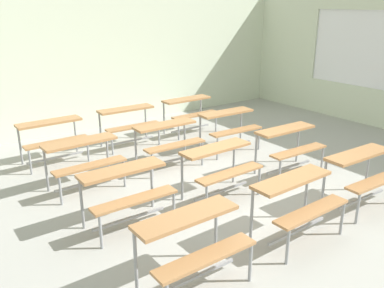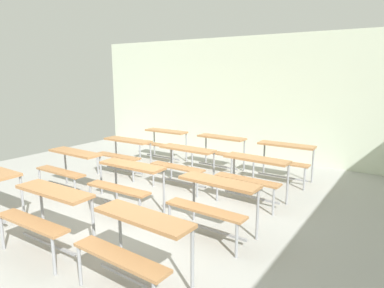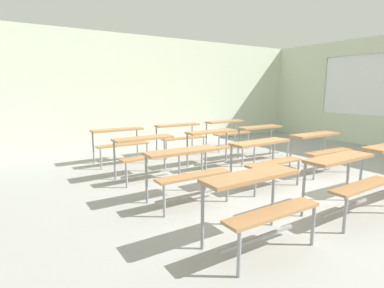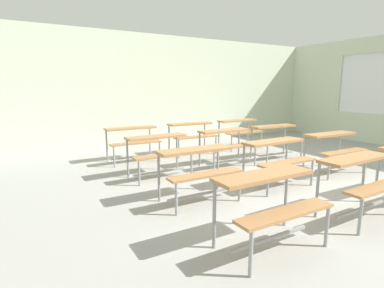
% 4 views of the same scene
% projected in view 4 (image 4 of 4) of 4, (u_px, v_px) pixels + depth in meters
% --- Properties ---
extents(ground, '(10.00, 9.00, 0.05)m').
position_uv_depth(ground, '(290.00, 186.00, 4.98)').
color(ground, '#9E9E99').
extents(wall_back, '(10.00, 0.12, 3.00)m').
position_uv_depth(wall_back, '(170.00, 91.00, 8.52)').
color(wall_back, beige).
rests_on(wall_back, ground).
extents(desk_bench_r0c0, '(1.10, 0.59, 0.74)m').
position_uv_depth(desk_bench_r0c0, '(271.00, 194.00, 2.96)').
color(desk_bench_r0c0, '#A87547').
rests_on(desk_bench_r0c0, ground).
extents(desk_bench_r0c1, '(1.11, 0.61, 0.74)m').
position_uv_depth(desk_bench_r0c1, '(362.00, 173.00, 3.69)').
color(desk_bench_r0c1, '#A87547').
rests_on(desk_bench_r0c1, ground).
extents(desk_bench_r1c0, '(1.11, 0.60, 0.74)m').
position_uv_depth(desk_bench_r1c0, '(198.00, 162.00, 4.19)').
color(desk_bench_r1c0, '#A87547').
rests_on(desk_bench_r1c0, ground).
extents(desk_bench_r1c1, '(1.11, 0.61, 0.74)m').
position_uv_depth(desk_bench_r1c1, '(278.00, 152.00, 4.85)').
color(desk_bench_r1c1, '#A87547').
rests_on(desk_bench_r1c1, ground).
extents(desk_bench_r1c2, '(1.12, 0.63, 0.74)m').
position_uv_depth(desk_bench_r1c2, '(334.00, 143.00, 5.61)').
color(desk_bench_r1c2, '#A87547').
rests_on(desk_bench_r1c2, ground).
extents(desk_bench_r2c0, '(1.11, 0.61, 0.74)m').
position_uv_depth(desk_bench_r2c0, '(159.00, 146.00, 5.34)').
color(desk_bench_r2c0, '#A87547').
rests_on(desk_bench_r2c0, ground).
extents(desk_bench_r2c1, '(1.11, 0.61, 0.74)m').
position_uv_depth(desk_bench_r2c1, '(227.00, 139.00, 6.09)').
color(desk_bench_r2c1, '#A87547').
rests_on(desk_bench_r2c1, ground).
extents(desk_bench_r2c2, '(1.13, 0.65, 0.74)m').
position_uv_depth(desk_bench_r2c2, '(276.00, 134.00, 6.77)').
color(desk_bench_r2c2, '#A87547').
rests_on(desk_bench_r2c2, ground).
extents(desk_bench_r3c0, '(1.10, 0.59, 0.74)m').
position_uv_depth(desk_bench_r3c0, '(132.00, 136.00, 6.47)').
color(desk_bench_r3c0, '#A87547').
rests_on(desk_bench_r3c0, ground).
extents(desk_bench_r3c1, '(1.12, 0.63, 0.74)m').
position_uv_depth(desk_bench_r3c1, '(192.00, 131.00, 7.24)').
color(desk_bench_r3c1, '#A87547').
rests_on(desk_bench_r3c1, ground).
extents(desk_bench_r3c2, '(1.10, 0.60, 0.74)m').
position_uv_depth(desk_bench_r3c2, '(240.00, 127.00, 7.96)').
color(desk_bench_r3c2, '#A87547').
rests_on(desk_bench_r3c2, ground).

